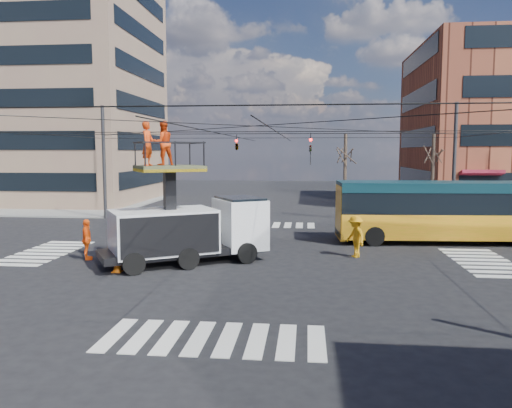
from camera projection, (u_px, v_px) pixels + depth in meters
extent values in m
plane|color=black|center=(254.00, 257.00, 22.64)|extent=(120.00, 120.00, 0.00)
cube|color=slate|center=(50.00, 203.00, 45.55)|extent=(18.00, 18.00, 0.12)
cube|color=#876656|center=(50.00, 43.00, 47.06)|extent=(18.00, 16.00, 30.00)
cube|color=black|center=(6.00, 182.00, 40.46)|extent=(15.30, 0.12, 1.50)
cube|color=black|center=(145.00, 177.00, 47.46)|extent=(0.12, 13.60, 1.50)
cube|color=black|center=(4.00, 140.00, 40.12)|extent=(15.30, 0.12, 1.50)
cube|color=black|center=(145.00, 142.00, 47.12)|extent=(0.12, 13.60, 1.50)
cube|color=black|center=(2.00, 98.00, 39.77)|extent=(15.30, 0.12, 1.50)
cube|color=black|center=(144.00, 106.00, 46.77)|extent=(0.12, 13.60, 1.50)
cube|color=black|center=(143.00, 70.00, 46.42)|extent=(0.12, 13.60, 1.50)
cube|color=black|center=(142.00, 33.00, 46.07)|extent=(0.12, 13.60, 1.50)
cube|color=black|center=(415.00, 177.00, 44.91)|extent=(0.12, 13.60, 1.58)
cube|color=black|center=(416.00, 138.00, 44.55)|extent=(0.12, 13.60, 1.57)
cube|color=black|center=(417.00, 99.00, 44.18)|extent=(0.12, 13.60, 1.57)
cube|color=black|center=(419.00, 58.00, 43.82)|extent=(0.12, 13.60, 1.57)
cylinder|color=#2D2D30|center=(454.00, 163.00, 32.88)|extent=(0.24, 0.24, 8.00)
cylinder|color=#2D2D30|center=(104.00, 163.00, 35.32)|extent=(0.24, 0.24, 8.00)
cylinder|color=black|center=(273.00, 138.00, 33.92)|extent=(24.00, 0.03, 0.03)
cylinder|color=black|center=(193.00, 106.00, 10.18)|extent=(24.00, 0.03, 0.03)
cylinder|color=black|center=(254.00, 126.00, 22.03)|extent=(24.02, 24.02, 0.03)
cylinder|color=black|center=(254.00, 126.00, 22.03)|extent=(24.02, 24.02, 0.03)
cylinder|color=black|center=(251.00, 132.00, 20.87)|extent=(24.00, 0.03, 0.03)
cylinder|color=black|center=(257.00, 134.00, 23.25)|extent=(24.00, 0.03, 0.03)
cylinder|color=black|center=(228.00, 135.00, 22.19)|extent=(0.03, 24.00, 0.03)
cylinder|color=black|center=(282.00, 135.00, 21.95)|extent=(0.03, 24.00, 0.03)
imported|color=black|center=(311.00, 145.00, 24.83)|extent=(0.16, 0.20, 1.00)
imported|color=black|center=(237.00, 141.00, 27.18)|extent=(0.26, 1.24, 0.50)
cylinder|color=#382B21|center=(345.00, 177.00, 35.18)|extent=(0.24, 0.24, 6.00)
cylinder|color=#382B21|center=(432.00, 177.00, 34.57)|extent=(0.24, 0.24, 6.00)
cube|color=black|center=(184.00, 250.00, 21.38)|extent=(7.14, 5.48, 0.30)
cube|color=silver|center=(240.00, 224.00, 22.37)|extent=(2.78, 2.98, 2.20)
cube|color=black|center=(240.00, 206.00, 22.28)|extent=(2.55, 2.80, 0.80)
cube|color=silver|center=(163.00, 231.00, 20.90)|extent=(4.89, 4.30, 1.80)
cylinder|color=black|center=(246.00, 253.00, 21.36)|extent=(0.95, 0.76, 0.90)
cylinder|color=black|center=(227.00, 244.00, 23.43)|extent=(0.95, 0.76, 0.90)
cylinder|color=black|center=(188.00, 258.00, 20.27)|extent=(0.95, 0.76, 0.90)
cylinder|color=black|center=(173.00, 248.00, 22.34)|extent=(0.95, 0.76, 0.90)
cylinder|color=black|center=(133.00, 263.00, 19.34)|extent=(0.95, 0.76, 0.90)
cylinder|color=black|center=(123.00, 253.00, 21.41)|extent=(0.95, 0.76, 0.90)
cube|color=black|center=(170.00, 200.00, 20.89)|extent=(0.62, 0.62, 2.73)
cube|color=#4A5432|center=(169.00, 167.00, 20.75)|extent=(3.31, 3.14, 0.12)
cube|color=yellow|center=(169.00, 170.00, 20.76)|extent=(3.31, 3.14, 0.12)
imported|color=red|center=(148.00, 144.00, 20.05)|extent=(0.52, 0.71, 1.78)
imported|color=red|center=(163.00, 143.00, 20.82)|extent=(1.14, 1.11, 1.85)
cube|color=#BF9112|center=(446.00, 225.00, 26.21)|extent=(11.44, 3.25, 1.30)
cube|color=black|center=(447.00, 202.00, 26.08)|extent=(11.44, 3.20, 1.10)
cube|color=#0B2730|center=(448.00, 187.00, 26.00)|extent=(11.44, 3.25, 0.50)
cube|color=#BF9112|center=(340.00, 212.00, 26.38)|extent=(0.39, 2.48, 2.80)
cube|color=black|center=(339.00, 233.00, 26.51)|extent=(0.30, 2.60, 0.30)
cube|color=gold|center=(343.00, 188.00, 26.25)|extent=(0.19, 1.60, 0.35)
cylinder|color=black|center=(375.00, 236.00, 25.26)|extent=(1.02, 0.36, 1.00)
cylinder|color=black|center=(366.00, 229.00, 27.60)|extent=(1.02, 0.36, 1.00)
cylinder|color=black|center=(502.00, 230.00, 27.28)|extent=(1.02, 0.36, 1.00)
cone|color=orange|center=(117.00, 264.00, 19.81)|extent=(0.36, 0.36, 0.65)
imported|color=#FF5A10|center=(87.00, 240.00, 22.01)|extent=(0.80, 1.15, 1.81)
imported|color=orange|center=(355.00, 237.00, 22.53)|extent=(1.19, 1.41, 1.89)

